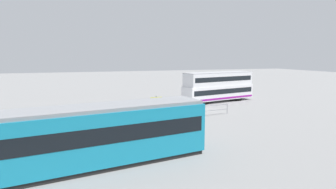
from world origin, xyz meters
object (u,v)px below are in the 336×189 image
Objects in this scene: double_decker_bus at (218,87)px; pedestrian_near_railing at (178,107)px; tram_yellow at (94,135)px; info_sign at (156,104)px.

pedestrian_near_railing is (8.46, 7.05, -1.03)m from double_decker_bus.
double_decker_bus reaches higher than tram_yellow.
pedestrian_near_railing is at bearing 39.81° from double_decker_bus.
double_decker_bus is at bearing -140.19° from pedestrian_near_railing.
info_sign is at bearing -125.72° from tram_yellow.
tram_yellow is (17.20, 17.01, -0.26)m from double_decker_bus.
tram_yellow is 7.75× the size of pedestrian_near_railing.
tram_yellow is at bearing 54.28° from info_sign.
tram_yellow is 10.32m from info_sign.
info_sign is at bearing 30.27° from pedestrian_near_railing.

